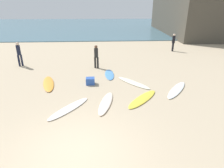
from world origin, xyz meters
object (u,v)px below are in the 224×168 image
beach_cooler (90,81)px  surfboard_1 (69,108)px  beachgoer_far (19,53)px  surfboard_2 (133,83)px  surfboard_6 (177,90)px  surfboard_5 (143,99)px  beachgoer_mid (96,56)px  surfboard_0 (106,103)px  surfboard_3 (109,74)px  beachgoer_near (173,42)px  surfboard_4 (48,83)px

beach_cooler → surfboard_1: bearing=-106.1°
surfboard_1 → beachgoer_far: beachgoer_far is taller
surfboard_2 → surfboard_6: bearing=115.1°
surfboard_5 → beachgoer_far: 9.98m
surfboard_6 → surfboard_5: bearing=-118.4°
beachgoer_mid → beach_cooler: bearing=105.2°
surfboard_0 → surfboard_3: bearing=98.2°
surfboard_1 → beachgoer_mid: beachgoer_mid is taller
beachgoer_near → surfboard_5: bearing=-18.4°
surfboard_5 → beachgoer_near: bearing=-75.9°
surfboard_2 → surfboard_6: 2.45m
surfboard_6 → beachgoer_far: beachgoer_far is taller
surfboard_5 → beachgoer_mid: (-2.31, 5.12, 0.89)m
surfboard_4 → beach_cooler: beach_cooler is taller
surfboard_3 → surfboard_5: (1.45, -3.58, -0.00)m
surfboard_5 → beachgoer_mid: bearing=-24.8°
surfboard_1 → beachgoer_near: size_ratio=1.42×
surfboard_3 → beach_cooler: (-1.17, -1.49, 0.16)m
surfboard_6 → beachgoer_near: beachgoer_near is taller
surfboard_4 → beachgoer_mid: 4.09m
surfboard_0 → beach_cooler: beach_cooler is taller
surfboard_2 → beachgoer_mid: beachgoer_mid is taller
surfboard_1 → surfboard_5: (3.43, 0.71, -0.00)m
surfboard_6 → beachgoer_mid: beachgoer_mid is taller
surfboard_0 → surfboard_1: (-1.64, -0.39, -0.01)m
beachgoer_far → surfboard_1: bearing=92.3°
surfboard_0 → beach_cooler: 2.55m
surfboard_5 → beachgoer_near: 11.39m
surfboard_0 → surfboard_6: bearing=31.5°
surfboard_5 → surfboard_2: bearing=-45.9°
beachgoer_far → beach_cooler: beachgoer_far is taller
surfboard_3 → surfboard_4: (-3.60, -1.37, 0.01)m
surfboard_0 → surfboard_4: same height
surfboard_0 → surfboard_3: (0.35, 3.91, -0.01)m
beachgoer_near → surfboard_6: bearing=-10.0°
surfboard_3 → surfboard_6: bearing=142.1°
surfboard_1 → surfboard_6: size_ratio=0.93×
surfboard_1 → beachgoer_mid: bearing=-64.1°
surfboard_1 → surfboard_4: size_ratio=0.97×
beachgoer_near → beachgoer_far: (-13.09, -4.20, 0.06)m
surfboard_3 → surfboard_6: 4.39m
surfboard_0 → beachgoer_near: beachgoer_near is taller
surfboard_4 → beach_cooler: size_ratio=5.02×
surfboard_5 → beach_cooler: bearing=2.3°
beachgoer_mid → surfboard_4: bearing=67.7°
surfboard_1 → surfboard_3: 4.73m
surfboard_4 → beach_cooler: (2.43, -0.13, 0.15)m
surfboard_0 → surfboard_6: surfboard_0 is taller
beach_cooler → beachgoer_near: bearing=46.1°
beachgoer_near → beachgoer_mid: size_ratio=1.01×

